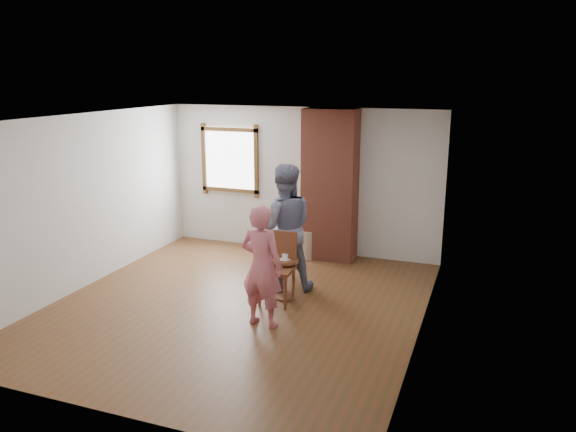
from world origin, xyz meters
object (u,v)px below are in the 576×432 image
object	(u,v)px
stoneware_crock	(308,243)
dining_chair_left	(282,248)
dining_chair_right	(278,263)
side_table	(285,272)
man	(284,228)
person_pink	(262,266)

from	to	relation	value
stoneware_crock	dining_chair_left	bearing A→B (deg)	-91.96
dining_chair_left	dining_chair_right	size ratio (longest dim) A/B	0.90
dining_chair_left	dining_chair_right	distance (m)	0.91
stoneware_crock	side_table	distance (m)	1.94
dining_chair_left	man	xyz separation A→B (m)	(0.18, -0.38, 0.44)
side_table	man	size ratio (longest dim) A/B	0.32
dining_chair_left	man	bearing A→B (deg)	-43.57
dining_chair_left	person_pink	size ratio (longest dim) A/B	0.56
person_pink	stoneware_crock	bearing A→B (deg)	-76.20
person_pink	dining_chair_right	bearing A→B (deg)	-76.44
side_table	person_pink	size ratio (longest dim) A/B	0.37
side_table	man	distance (m)	0.68
man	dining_chair_left	bearing A→B (deg)	-89.03
stoneware_crock	man	size ratio (longest dim) A/B	0.27
dining_chair_right	man	distance (m)	0.63
man	side_table	bearing A→B (deg)	88.92
dining_chair_right	dining_chair_left	bearing A→B (deg)	105.03
dining_chair_left	person_pink	distance (m)	1.74
stoneware_crock	side_table	world-z (taller)	side_table
dining_chair_right	person_pink	xyz separation A→B (m)	(0.09, -0.81, 0.24)
stoneware_crock	person_pink	world-z (taller)	person_pink
side_table	person_pink	bearing A→B (deg)	-87.94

